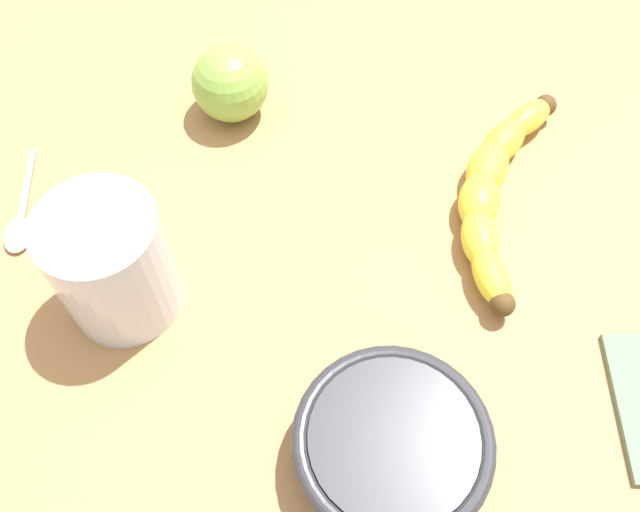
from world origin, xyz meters
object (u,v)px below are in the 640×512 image
object	(u,v)px
smoothie_glass	(113,267)
green_apple_fruit	(230,84)
banana	(495,188)
teaspoon	(19,229)
ceramic_bowl	(392,446)

from	to	relation	value
smoothie_glass	green_apple_fruit	world-z (taller)	smoothie_glass
banana	teaspoon	size ratio (longest dim) A/B	1.77
smoothie_glass	green_apple_fruit	distance (cm)	21.82
ceramic_bowl	teaspoon	world-z (taller)	ceramic_bowl
ceramic_bowl	banana	bearing A→B (deg)	-144.71
banana	smoothie_glass	bearing A→B (deg)	-53.83
banana	green_apple_fruit	xyz separation A→B (cm)	(14.85, -21.08, 1.82)
green_apple_fruit	teaspoon	size ratio (longest dim) A/B	0.66
banana	green_apple_fruit	world-z (taller)	green_apple_fruit
banana	ceramic_bowl	size ratio (longest dim) A/B	1.39
smoothie_glass	teaspoon	distance (cm)	13.01
smoothie_glass	teaspoon	size ratio (longest dim) A/B	1.01
green_apple_fruit	teaspoon	world-z (taller)	green_apple_fruit
teaspoon	smoothie_glass	bearing A→B (deg)	52.93
smoothie_glass	banana	bearing A→B (deg)	167.39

